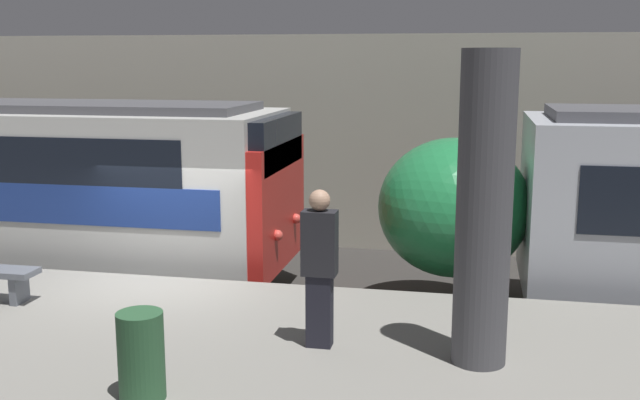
% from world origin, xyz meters
% --- Properties ---
extents(ground_plane, '(120.00, 120.00, 0.00)m').
position_xyz_m(ground_plane, '(0.00, 0.00, 0.00)').
color(ground_plane, '#33302D').
extents(platform, '(40.00, 4.37, 0.95)m').
position_xyz_m(platform, '(0.00, -2.19, 0.48)').
color(platform, gray).
rests_on(platform, ground).
extents(station_rear_barrier, '(50.00, 0.15, 4.63)m').
position_xyz_m(station_rear_barrier, '(0.00, 5.94, 2.31)').
color(station_rear_barrier, '#B2AD9E').
rests_on(station_rear_barrier, ground).
extents(support_pillar_near, '(0.57, 0.57, 3.27)m').
position_xyz_m(support_pillar_near, '(4.59, -2.28, 2.59)').
color(support_pillar_near, '#47474C').
rests_on(support_pillar_near, platform).
extents(person_waiting, '(0.38, 0.24, 1.78)m').
position_xyz_m(person_waiting, '(2.85, -2.19, 1.90)').
color(person_waiting, black).
rests_on(person_waiting, platform).
extents(trash_bin, '(0.44, 0.44, 0.85)m').
position_xyz_m(trash_bin, '(1.47, -3.82, 1.38)').
color(trash_bin, '#2D5B38').
rests_on(trash_bin, platform).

